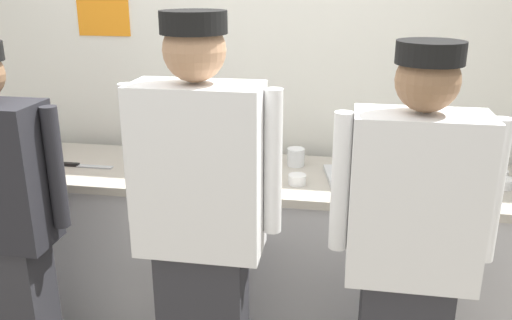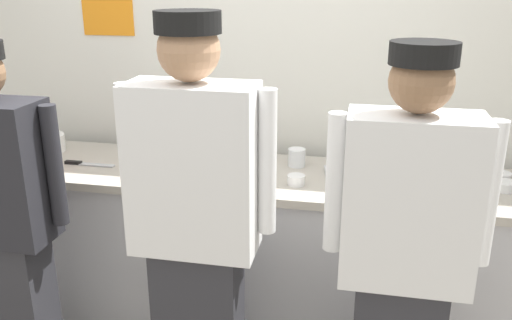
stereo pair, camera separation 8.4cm
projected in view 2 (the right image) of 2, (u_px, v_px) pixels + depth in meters
wall_back at (254, 55)px, 3.00m from camera, size 4.95×0.11×2.90m
prep_counter at (237, 252)px, 2.90m from camera, size 3.16×0.64×0.92m
chef_near_left at (2, 218)px, 2.35m from camera, size 0.59×0.24×1.63m
chef_center at (196, 224)px, 2.13m from camera, size 0.63×0.24×1.75m
chef_far_right at (404, 256)px, 1.98m from camera, size 0.60×0.24×1.67m
plate_stack_front at (153, 159)px, 2.84m from camera, size 0.21×0.21×0.06m
plate_stack_rear at (44, 143)px, 3.05m from camera, size 0.22×0.22×0.10m
mixing_bowl_steel at (225, 158)px, 2.77m from camera, size 0.36×0.36×0.11m
sheet_tray at (372, 178)px, 2.63m from camera, size 0.48×0.36×0.02m
squeeze_bottle_primary at (430, 173)px, 2.44m from camera, size 0.05×0.05×0.21m
squeeze_bottle_secondary at (39, 152)px, 2.74m from camera, size 0.06×0.06×0.20m
ramekin_yellow_sauce at (500, 176)px, 2.63m from camera, size 0.11×0.11×0.04m
ramekin_orange_sauce at (505, 185)px, 2.50m from camera, size 0.10×0.10×0.04m
ramekin_red_sauce at (296, 179)px, 2.57m from camera, size 0.08×0.08×0.05m
deli_cup at (297, 157)px, 2.82m from camera, size 0.09×0.09×0.09m
chefs_knife at (85, 164)px, 2.84m from camera, size 0.28×0.03×0.02m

